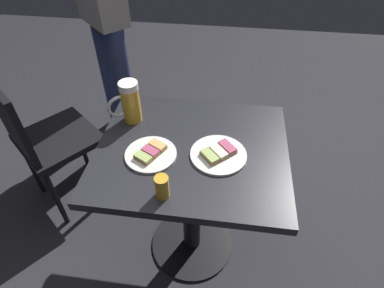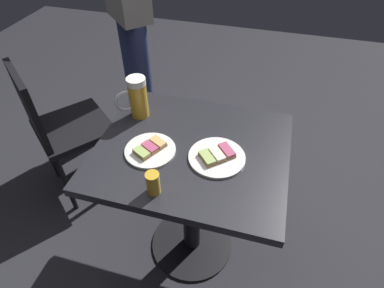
% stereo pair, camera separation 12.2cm
% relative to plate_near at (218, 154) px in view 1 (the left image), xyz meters
% --- Properties ---
extents(ground_plane, '(6.00, 6.00, 0.00)m').
position_rel_plate_near_xyz_m(ground_plane, '(-0.03, -0.11, -0.75)').
color(ground_plane, '#28282D').
extents(cafe_table, '(0.65, 0.76, 0.74)m').
position_rel_plate_near_xyz_m(cafe_table, '(-0.03, -0.11, -0.18)').
color(cafe_table, black).
rests_on(cafe_table, ground_plane).
extents(plate_near, '(0.22, 0.22, 0.03)m').
position_rel_plate_near_xyz_m(plate_near, '(0.00, 0.00, 0.00)').
color(plate_near, white).
rests_on(plate_near, cafe_table).
extents(plate_far, '(0.20, 0.20, 0.03)m').
position_rel_plate_near_xyz_m(plate_far, '(0.03, -0.26, 0.00)').
color(plate_far, white).
rests_on(plate_far, cafe_table).
extents(beer_mug, '(0.11, 0.13, 0.19)m').
position_rel_plate_near_xyz_m(beer_mug, '(-0.17, -0.39, 0.08)').
color(beer_mug, gold).
rests_on(beer_mug, cafe_table).
extents(beer_glass_small, '(0.05, 0.05, 0.09)m').
position_rel_plate_near_xyz_m(beer_glass_small, '(0.22, -0.17, 0.04)').
color(beer_glass_small, gold).
rests_on(beer_glass_small, cafe_table).
extents(cafe_chair, '(0.53, 0.53, 0.86)m').
position_rel_plate_near_xyz_m(cafe_chair, '(-0.24, -0.92, -0.24)').
color(cafe_chair, black).
rests_on(cafe_chair, ground_plane).
extents(patron_standing, '(0.35, 0.36, 1.65)m').
position_rel_plate_near_xyz_m(patron_standing, '(-0.94, -0.76, 0.21)').
color(patron_standing, navy).
rests_on(patron_standing, ground_plane).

